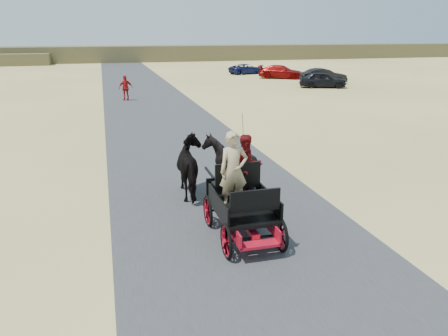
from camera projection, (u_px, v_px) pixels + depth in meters
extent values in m
plane|color=tan|center=(221.00, 205.00, 12.15)|extent=(140.00, 140.00, 0.00)
cube|color=#38383A|center=(221.00, 205.00, 12.15)|extent=(6.00, 140.00, 0.01)
cube|color=brown|center=(120.00, 54.00, 68.85)|extent=(140.00, 6.00, 2.40)
imported|color=black|center=(193.00, 167.00, 12.67)|extent=(0.91, 2.01, 1.70)
imported|color=black|center=(229.00, 164.00, 12.94)|extent=(1.37, 1.54, 1.70)
imported|color=tan|center=(234.00, 171.00, 9.81)|extent=(0.66, 0.43, 1.80)
imported|color=#660C0F|center=(247.00, 167.00, 10.47)|extent=(0.77, 0.60, 1.58)
imported|color=#B31414|center=(126.00, 88.00, 30.22)|extent=(1.08, 0.67, 1.73)
imported|color=black|center=(323.00, 80.00, 37.15)|extent=(4.24, 2.84, 1.34)
imported|color=black|center=(323.00, 76.00, 40.06)|extent=(4.33, 1.94, 1.38)
imported|color=maroon|center=(281.00, 72.00, 44.38)|extent=(4.90, 3.93, 1.33)
imported|color=navy|center=(247.00, 69.00, 49.16)|extent=(4.33, 2.72, 1.12)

